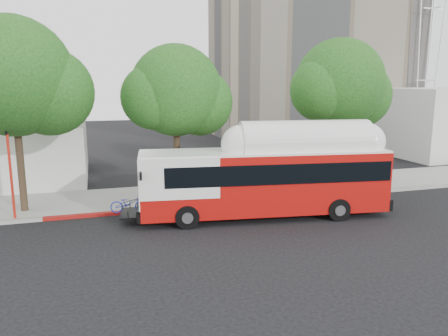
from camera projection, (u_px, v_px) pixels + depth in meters
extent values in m
plane|color=black|center=(225.00, 231.00, 19.63)|extent=(120.00, 120.00, 0.00)
cube|color=gray|center=(193.00, 194.00, 25.72)|extent=(60.00, 5.00, 0.15)
cube|color=gray|center=(204.00, 206.00, 23.28)|extent=(60.00, 0.30, 0.15)
cube|color=maroon|center=(147.00, 210.00, 22.43)|extent=(10.00, 0.32, 0.16)
cylinder|color=#2D2116|center=(20.00, 154.00, 21.67)|extent=(0.36, 0.36, 6.08)
sphere|color=#144413|center=(13.00, 76.00, 20.93)|extent=(5.80, 5.80, 5.80)
sphere|color=#144413|center=(50.00, 92.00, 21.72)|extent=(4.35, 4.35, 4.35)
cylinder|color=#2D2116|center=(177.00, 152.00, 24.46)|extent=(0.36, 0.36, 5.44)
sphere|color=#144413|center=(176.00, 90.00, 23.79)|extent=(5.00, 5.00, 5.00)
sphere|color=#144413|center=(199.00, 102.00, 24.50)|extent=(3.75, 3.75, 3.75)
cylinder|color=#2D2116|center=(337.00, 142.00, 27.05)|extent=(0.36, 0.36, 5.76)
sphere|color=#144413|center=(340.00, 83.00, 26.35)|extent=(5.40, 5.40, 5.40)
sphere|color=#144413|center=(358.00, 95.00, 27.10)|extent=(4.05, 4.05, 4.05)
cube|color=#A80F0B|center=(264.00, 181.00, 21.34)|extent=(12.21, 4.12, 2.89)
cube|color=black|center=(274.00, 169.00, 21.30)|extent=(11.03, 4.03, 0.95)
cube|color=white|center=(265.00, 151.00, 21.05)|extent=(12.20, 4.04, 0.10)
cube|color=white|center=(305.00, 145.00, 21.32)|extent=(6.59, 2.81, 0.55)
cube|color=black|center=(129.00, 213.00, 20.57)|extent=(1.02, 1.88, 0.06)
imported|color=navy|center=(129.00, 203.00, 20.47)|extent=(0.81, 1.77, 0.90)
cylinder|color=red|center=(11.00, 178.00, 20.59)|extent=(0.13, 0.13, 4.20)
cube|color=black|center=(7.00, 132.00, 20.16)|extent=(0.05, 0.42, 0.26)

